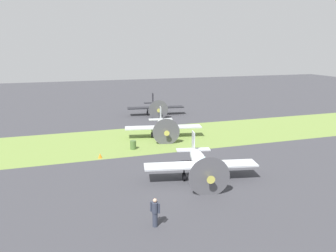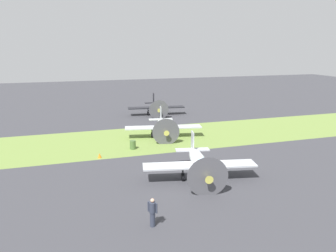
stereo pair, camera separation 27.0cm
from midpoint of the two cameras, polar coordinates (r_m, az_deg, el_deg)
ground_plane at (r=26.55m, az=4.73°, el=-8.84°), size 160.00×160.00×0.00m
grass_verge at (r=37.34m, az=-2.22°, el=-2.13°), size 120.00×11.00×0.01m
airplane_lead at (r=25.96m, az=5.68°, el=-6.27°), size 8.89×7.09×3.15m
airplane_wingman at (r=37.69m, az=-0.64°, el=0.07°), size 8.78×7.01×3.11m
airplane_trail at (r=50.06m, az=-1.92°, el=3.40°), size 8.57×6.81×3.04m
ground_crew_chief at (r=19.49m, az=-2.28°, el=-14.57°), size 0.48×0.47×1.73m
fuel_drum at (r=33.49m, az=-5.87°, el=-3.25°), size 0.60×0.60×0.90m
runway_marker_cone at (r=31.45m, az=-11.48°, el=-5.02°), size 0.36×0.36×0.44m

